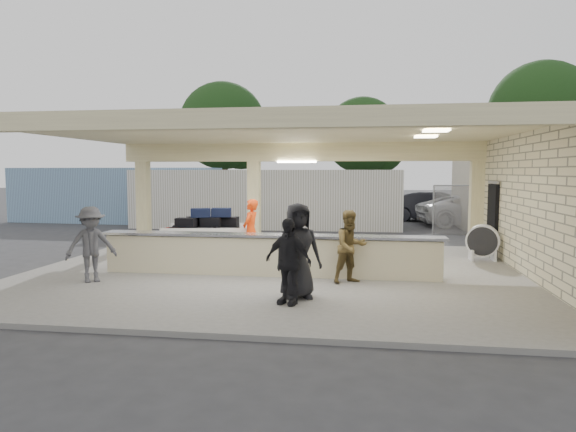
% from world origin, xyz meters
% --- Properties ---
extents(ground, '(120.00, 120.00, 0.00)m').
position_xyz_m(ground, '(0.00, 0.00, 0.00)').
color(ground, '#2D2D30').
rests_on(ground, ground).
extents(pavilion, '(12.01, 10.00, 3.55)m').
position_xyz_m(pavilion, '(0.21, 0.66, 1.35)').
color(pavilion, slate).
rests_on(pavilion, ground).
extents(baggage_counter, '(8.20, 0.58, 0.98)m').
position_xyz_m(baggage_counter, '(0.00, -0.50, 0.59)').
color(baggage_counter, beige).
rests_on(baggage_counter, pavilion).
extents(luggage_cart, '(2.63, 1.88, 1.41)m').
position_xyz_m(luggage_cart, '(-2.27, 1.73, 0.86)').
color(luggage_cart, white).
rests_on(luggage_cart, pavilion).
extents(drum_fan, '(0.94, 0.55, 1.00)m').
position_xyz_m(drum_fan, '(5.50, 2.36, 0.63)').
color(drum_fan, white).
rests_on(drum_fan, pavilion).
extents(baggage_handler, '(0.45, 0.68, 1.71)m').
position_xyz_m(baggage_handler, '(-0.81, 1.16, 0.96)').
color(baggage_handler, '#FE410D').
rests_on(baggage_handler, pavilion).
extents(passenger_a, '(0.85, 0.71, 1.62)m').
position_xyz_m(passenger_a, '(1.95, -1.10, 0.91)').
color(passenger_a, brown).
rests_on(passenger_a, pavilion).
extents(passenger_b, '(1.01, 0.66, 1.61)m').
position_xyz_m(passenger_b, '(0.85, -3.10, 0.91)').
color(passenger_b, black).
rests_on(passenger_b, pavilion).
extents(passenger_c, '(1.09, 0.99, 1.69)m').
position_xyz_m(passenger_c, '(-3.77, -1.86, 0.94)').
color(passenger_c, '#434348').
rests_on(passenger_c, pavilion).
extents(passenger_d, '(0.98, 0.73, 1.86)m').
position_xyz_m(passenger_d, '(0.98, -2.63, 1.03)').
color(passenger_d, black).
rests_on(passenger_d, pavilion).
extents(car_white_a, '(5.55, 3.42, 1.48)m').
position_xyz_m(car_white_a, '(7.39, 12.53, 0.74)').
color(car_white_a, silver).
rests_on(car_white_a, ground).
extents(car_white_b, '(4.21, 2.07, 1.27)m').
position_xyz_m(car_white_b, '(11.12, 13.79, 0.64)').
color(car_white_b, silver).
rests_on(car_white_b, ground).
extents(car_dark, '(4.72, 3.75, 1.52)m').
position_xyz_m(car_dark, '(5.80, 14.09, 0.76)').
color(car_dark, black).
rests_on(car_dark, ground).
extents(container_white, '(12.18, 2.71, 2.63)m').
position_xyz_m(container_white, '(-2.24, 10.57, 1.31)').
color(container_white, silver).
rests_on(container_white, ground).
extents(container_blue, '(10.63, 3.02, 2.74)m').
position_xyz_m(container_blue, '(-10.27, 11.95, 1.37)').
color(container_blue, '#7EABCA').
rests_on(container_blue, ground).
extents(tree_left, '(6.60, 6.30, 9.00)m').
position_xyz_m(tree_left, '(-7.68, 24.16, 5.59)').
color(tree_left, '#382619').
rests_on(tree_left, ground).
extents(tree_mid, '(6.00, 5.60, 8.00)m').
position_xyz_m(tree_mid, '(2.32, 26.16, 4.96)').
color(tree_mid, '#382619').
rests_on(tree_mid, ground).
extents(tree_right, '(7.20, 7.00, 10.00)m').
position_xyz_m(tree_right, '(14.32, 25.16, 6.21)').
color(tree_right, '#382619').
rests_on(tree_right, ground).
extents(adjacent_building, '(6.00, 8.00, 3.20)m').
position_xyz_m(adjacent_building, '(9.50, 10.00, 1.60)').
color(adjacent_building, '#B6AB90').
rests_on(adjacent_building, ground).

